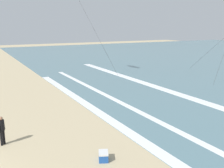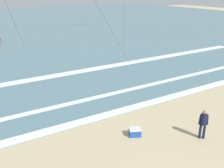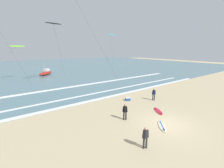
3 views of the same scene
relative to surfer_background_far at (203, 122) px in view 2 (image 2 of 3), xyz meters
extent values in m
cube|color=white|center=(-2.70, 4.82, -0.94)|extent=(43.63, 0.76, 0.01)
cube|color=white|center=(-4.86, 7.53, -0.94)|extent=(44.41, 0.54, 0.01)
cube|color=white|center=(-6.06, 13.67, -0.94)|extent=(52.20, 1.06, 0.01)
cylinder|color=#141938|center=(-0.08, 0.06, -0.55)|extent=(0.13, 0.13, 0.82)
cylinder|color=#141938|center=(0.08, -0.06, -0.55)|extent=(0.13, 0.13, 0.82)
cylinder|color=#141938|center=(0.00, 0.00, 0.15)|extent=(0.32, 0.32, 0.58)
cylinder|color=#141938|center=(-0.15, 0.11, 0.13)|extent=(0.16, 0.15, 0.56)
cylinder|color=#141938|center=(0.15, -0.11, 0.13)|extent=(0.16, 0.15, 0.56)
sphere|color=#9E7051|center=(0.00, 0.00, 0.54)|extent=(0.21, 0.21, 0.21)
cylinder|color=#333333|center=(-4.75, 22.09, 4.66)|extent=(4.70, 9.42, 11.25)
cube|color=#1E4C9E|center=(-2.82, 2.00, -0.78)|extent=(0.73, 0.65, 0.36)
cube|color=silver|center=(-2.82, 2.00, -0.56)|extent=(0.74, 0.66, 0.08)
camera|label=1|loc=(7.23, -3.04, 5.35)|focal=41.36mm
camera|label=2|loc=(-10.13, -7.66, 6.50)|focal=42.04mm
camera|label=3|loc=(-16.15, -12.18, 5.78)|focal=24.38mm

